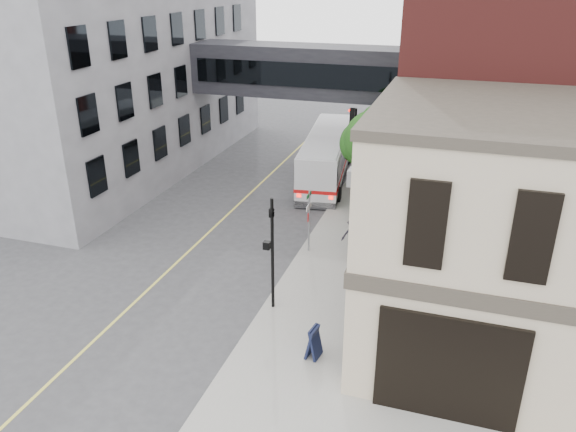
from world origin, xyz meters
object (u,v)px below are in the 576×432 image
Objects in this scene: newspaper_box at (358,199)px; pedestrian_a at (365,208)px; bus at (327,154)px; pedestrian_b at (367,195)px; sandwich_board at (314,342)px; pedestrian_c at (353,235)px.

pedestrian_a is at bearing -65.73° from newspaper_box.
pedestrian_a is at bearing -61.17° from bus.
bus reaches higher than pedestrian_b.
bus reaches higher than newspaper_box.
bus is 5.27m from newspaper_box.
newspaper_box is 0.79× the size of sandwich_board.
pedestrian_b is 1.83× the size of newspaper_box.
sandwich_board is at bearing -108.54° from pedestrian_a.
pedestrian_c is (0.35, -5.22, 0.01)m from pedestrian_b.
sandwich_board is at bearing -77.07° from bus.
pedestrian_b is at bearing 77.14° from pedestrian_a.
pedestrian_a is 11.06m from sandwich_board.
bus reaches higher than pedestrian_a.
pedestrian_a reaches higher than sandwich_board.
pedestrian_a is at bearing 100.99° from sandwich_board.
pedestrian_c is (0.05, -3.05, -0.11)m from pedestrian_a.
bus is 6.65× the size of pedestrian_b.
pedestrian_b is 1.44× the size of sandwich_board.
pedestrian_c reaches higher than pedestrian_b.
newspaper_box is at bearing 103.92° from sandwich_board.
bus is 5.67m from pedestrian_b.
newspaper_box is (2.90, -4.28, -1.01)m from bus.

